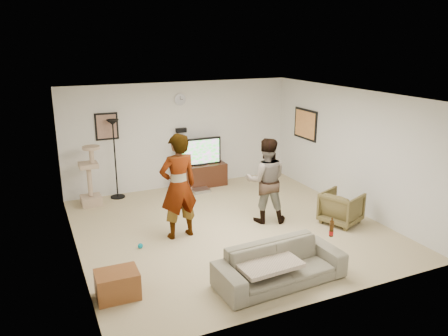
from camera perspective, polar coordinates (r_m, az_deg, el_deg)
name	(u,v)px	position (r m, az deg, el deg)	size (l,w,h in m)	color
floor	(229,228)	(8.46, 0.68, -7.72)	(5.50, 5.50, 0.02)	#C8BA83
ceiling	(230,95)	(7.78, 0.74, 9.47)	(5.50, 5.50, 0.02)	silver
wall_back	(180,135)	(10.52, -5.65, 4.24)	(5.50, 0.04, 2.50)	white
wall_front	(320,218)	(5.79, 12.34, -6.29)	(5.50, 0.04, 2.50)	white
wall_left	(72,184)	(7.36, -19.11, -1.93)	(0.04, 5.50, 2.50)	white
wall_right	(350,149)	(9.49, 15.95, 2.36)	(0.04, 5.50, 2.50)	white
wall_clock	(180,99)	(10.34, -5.72, 8.82)	(0.26, 0.26, 0.04)	white
wall_speaker	(181,130)	(10.43, -5.56, 4.88)	(0.25, 0.10, 0.10)	black
picture_back	(107,126)	(10.03, -14.93, 5.21)	(0.42, 0.03, 0.52)	#8B6759
picture_right	(305,124)	(10.67, 10.47, 5.59)	(0.03, 0.78, 0.62)	#E08E4D
tv_stand	(199,176)	(10.66, -3.20, -0.98)	(1.30, 0.45, 0.54)	#35190F
console_box	(201,190)	(10.35, -3.00, -2.90)	(0.40, 0.30, 0.07)	#AFAFB8
tv	(199,152)	(10.50, -3.26, 2.12)	(1.09, 0.08, 0.65)	black
tv_screen	(200,152)	(10.46, -3.17, 2.07)	(1.00, 0.01, 0.57)	#18F016
floor_lamp	(115,160)	(10.02, -13.89, 1.06)	(0.32, 0.32, 1.77)	black
cat_tree	(89,176)	(9.76, -17.04, -0.97)	(0.42, 0.42, 1.31)	tan
person_left	(178,186)	(7.79, -5.92, -2.38)	(0.69, 0.46, 1.90)	gray
person_right	(266,181)	(8.50, 5.44, -1.62)	(0.81, 0.63, 1.66)	#3E5D99
sofa	(280,265)	(6.62, 7.26, -12.29)	(1.93, 0.75, 0.56)	slate
throw_blanket	(266,262)	(6.47, 5.45, -11.99)	(0.90, 0.70, 0.06)	#C6B098
beer_bottle	(332,229)	(6.91, 13.73, -7.62)	(0.06, 0.06, 0.25)	#3B1F07
armchair	(341,208)	(8.83, 14.92, -4.98)	(0.67, 0.69, 0.63)	brown
side_table	(117,284)	(6.45, -13.61, -14.43)	(0.58, 0.43, 0.39)	brown
toy_ball	(140,246)	(7.78, -10.76, -9.86)	(0.09, 0.09, 0.09)	#0684A1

